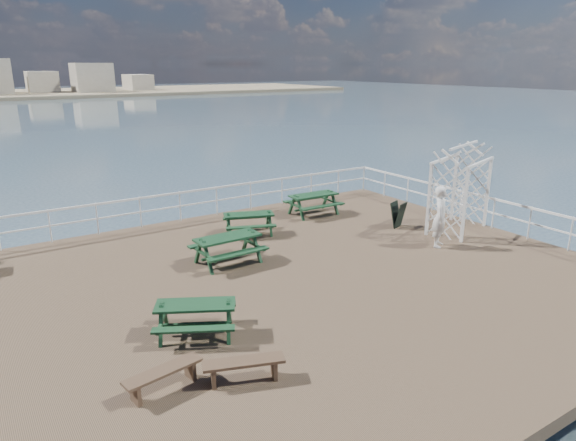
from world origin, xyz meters
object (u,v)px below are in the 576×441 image
(flat_bench_far, at_px, (244,366))
(person, at_px, (440,217))
(picnic_table_d, at_px, (196,312))
(flat_bench_near, at_px, (163,375))
(picnic_table_c, at_px, (314,200))
(picnic_table_e, at_px, (228,244))
(trellis_arbor, at_px, (459,193))
(picnic_table_b, at_px, (249,219))

(flat_bench_far, xyz_separation_m, person, (8.62, 3.06, 0.65))
(picnic_table_d, distance_m, flat_bench_near, 2.00)
(picnic_table_c, height_order, flat_bench_near, picnic_table_c)
(picnic_table_e, xyz_separation_m, flat_bench_far, (-2.39, -5.41, -0.27))
(flat_bench_far, bearing_deg, picnic_table_e, 86.01)
(picnic_table_d, bearing_deg, picnic_table_e, 82.42)
(picnic_table_e, bearing_deg, flat_bench_near, -128.86)
(person, bearing_deg, flat_bench_near, 160.17)
(flat_bench_near, distance_m, trellis_arbor, 12.23)
(picnic_table_d, bearing_deg, trellis_arbor, 38.05)
(trellis_arbor, bearing_deg, picnic_table_d, 171.18)
(picnic_table_c, distance_m, flat_bench_far, 11.01)
(flat_bench_near, bearing_deg, trellis_arbor, 6.20)
(picnic_table_b, height_order, picnic_table_d, picnic_table_d)
(picnic_table_b, xyz_separation_m, person, (4.44, -4.35, 0.45))
(picnic_table_c, distance_m, trellis_arbor, 5.31)
(flat_bench_near, bearing_deg, picnic_table_c, 31.60)
(trellis_arbor, bearing_deg, picnic_table_b, 131.65)
(picnic_table_c, relative_size, trellis_arbor, 0.64)
(picnic_table_d, relative_size, person, 1.09)
(picnic_table_d, relative_size, picnic_table_e, 1.09)
(picnic_table_c, xyz_separation_m, flat_bench_near, (-8.72, -7.61, -0.27))
(picnic_table_b, distance_m, picnic_table_d, 6.82)
(picnic_table_d, xyz_separation_m, person, (8.67, 1.00, 0.45))
(flat_bench_near, bearing_deg, picnic_table_d, 40.59)
(flat_bench_near, bearing_deg, picnic_table_e, 43.24)
(flat_bench_near, bearing_deg, person, 4.74)
(picnic_table_b, relative_size, picnic_table_d, 0.96)
(flat_bench_near, distance_m, flat_bench_far, 1.42)
(person, bearing_deg, picnic_table_d, 152.52)
(picnic_table_c, relative_size, picnic_table_e, 1.00)
(person, bearing_deg, flat_bench_far, 165.45)
(picnic_table_b, relative_size, picnic_table_e, 1.05)
(picnic_table_d, distance_m, picnic_table_e, 4.14)
(picnic_table_c, relative_size, picnic_table_d, 0.91)
(flat_bench_far, bearing_deg, picnic_table_c, 67.57)
(picnic_table_d, height_order, person, person)
(picnic_table_b, bearing_deg, picnic_table_e, -110.91)
(flat_bench_far, height_order, person, person)
(picnic_table_b, distance_m, person, 6.23)
(picnic_table_e, bearing_deg, trellis_arbor, -12.71)
(picnic_table_b, xyz_separation_m, flat_bench_near, (-5.50, -6.88, -0.21))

